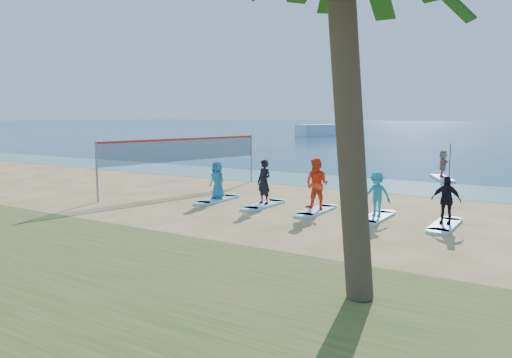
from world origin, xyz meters
The scene contains 16 objects.
ground centered at (0.00, 0.00, 0.00)m, with size 600.00×600.00×0.00m, color tan.
shallow_water centered at (0.00, 10.50, 0.01)m, with size 600.00×600.00×0.00m, color teal.
volleyball_net centered at (-5.23, 3.92, 1.90)m, with size 1.91×8.90×2.50m.
paddleboard centered at (4.24, 14.63, 0.06)m, with size 0.70×3.00×0.12m, color silver.
paddleboarder centered at (4.24, 14.63, 0.87)m, with size 1.39×0.44×1.50m, color tan.
boat_offshore_a centered at (-26.58, 63.82, 0.00)m, with size 2.78×8.06×1.96m, color silver.
surfboard_0 centered at (-2.15, 2.38, 0.04)m, with size 0.70×2.20×0.09m, color #95DDE6.
student_0 centered at (-2.15, 2.38, 0.87)m, with size 0.76×0.49×1.56m, color teal.
surfboard_1 centered at (0.11, 2.38, 0.04)m, with size 0.70×2.20×0.09m, color #95DDE6.
student_1 centered at (0.11, 2.38, 0.96)m, with size 0.63×0.42×1.74m, color black.
surfboard_2 centered at (2.37, 2.38, 0.04)m, with size 0.70×2.20×0.09m, color #95DDE6.
student_2 centered at (2.37, 2.38, 1.03)m, with size 0.92×0.72×1.89m, color #ED4319.
surfboard_3 centered at (4.63, 2.38, 0.04)m, with size 0.70×2.20×0.09m, color #95DDE6.
student_3 centered at (4.63, 2.38, 0.86)m, with size 0.99×0.57×1.54m, color teal.
surfboard_4 centered at (6.89, 2.38, 0.04)m, with size 0.70×2.20×0.09m, color #95DDE6.
student_4 centered at (6.89, 2.38, 0.86)m, with size 0.90×0.37×1.53m, color black.
Camera 1 is at (10.12, -14.08, 3.54)m, focal length 35.00 mm.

